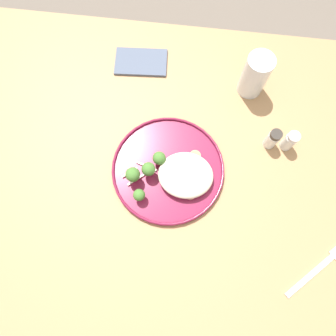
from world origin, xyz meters
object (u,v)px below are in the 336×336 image
at_px(dinner_plate, 168,169).
at_px(broccoli_floret_left_leaning, 139,195).
at_px(seared_scallop_rear_pale, 190,193).
at_px(broccoli_floret_right_tilted, 148,169).
at_px(seared_scallop_half_hidden, 169,180).
at_px(broccoli_floret_small_sprig, 159,158).
at_px(dinner_fork, 318,269).
at_px(folded_napkin, 141,62).
at_px(pepper_shaker, 272,139).
at_px(water_glass, 254,77).
at_px(seared_scallop_tilted_round, 185,181).
at_px(salt_shaker, 290,141).
at_px(seared_scallop_right_edge, 195,156).
at_px(seared_scallop_on_noodles, 199,177).
at_px(broccoli_floret_tall_stalk, 133,173).

distance_m(dinner_plate, broccoli_floret_left_leaning, 0.11).
relative_size(seared_scallop_rear_pale, broccoli_floret_left_leaning, 0.71).
bearing_deg(seared_scallop_rear_pale, broccoli_floret_right_tilted, -20.87).
height_order(seared_scallop_half_hidden, broccoli_floret_right_tilted, broccoli_floret_right_tilted).
bearing_deg(seared_scallop_rear_pale, broccoli_floret_left_leaning, 10.70).
height_order(broccoli_floret_small_sprig, dinner_fork, broccoli_floret_small_sprig).
distance_m(folded_napkin, pepper_shaker, 0.43).
xyz_separation_m(seared_scallop_rear_pale, pepper_shaker, (-0.20, -0.16, 0.01)).
bearing_deg(water_glass, seared_scallop_rear_pale, 67.32).
height_order(dinner_plate, seared_scallop_half_hidden, seared_scallop_half_hidden).
relative_size(seared_scallop_half_hidden, broccoli_floret_right_tilted, 0.55).
height_order(broccoli_floret_left_leaning, folded_napkin, broccoli_floret_left_leaning).
distance_m(seared_scallop_tilted_round, salt_shaker, 0.29).
bearing_deg(dinner_fork, broccoli_floret_left_leaning, -15.07).
bearing_deg(seared_scallop_right_edge, dinner_fork, 142.81).
distance_m(dinner_plate, seared_scallop_on_noodles, 0.08).
xyz_separation_m(seared_scallop_tilted_round, seared_scallop_on_noodles, (-0.04, -0.02, 0.00)).
relative_size(dinner_fork, folded_napkin, 0.99).
bearing_deg(dinner_fork, pepper_shaker, -68.13).
xyz_separation_m(broccoli_floret_left_leaning, broccoli_floret_right_tilted, (-0.01, -0.06, 0.01)).
bearing_deg(broccoli_floret_small_sprig, seared_scallop_on_noodles, 163.60).
relative_size(seared_scallop_right_edge, broccoli_floret_small_sprig, 0.63).
distance_m(seared_scallop_on_noodles, salt_shaker, 0.25).
distance_m(seared_scallop_half_hidden, water_glass, 0.36).
xyz_separation_m(seared_scallop_right_edge, dinner_fork, (-0.32, 0.24, -0.02)).
distance_m(seared_scallop_half_hidden, pepper_shaker, 0.29).
relative_size(seared_scallop_tilted_round, seared_scallop_rear_pale, 1.11).
bearing_deg(pepper_shaker, seared_scallop_right_edge, 18.96).
bearing_deg(seared_scallop_on_noodles, folded_napkin, -58.96).
distance_m(water_glass, folded_napkin, 0.32).
height_order(seared_scallop_right_edge, seared_scallop_on_noodles, same).
distance_m(seared_scallop_half_hidden, broccoli_floret_small_sprig, 0.06).
xyz_separation_m(seared_scallop_on_noodles, salt_shaker, (-0.22, -0.12, 0.01)).
bearing_deg(folded_napkin, seared_scallop_half_hidden, 109.53).
relative_size(dinner_plate, seared_scallop_on_noodles, 8.16).
height_order(seared_scallop_half_hidden, broccoli_floret_left_leaning, broccoli_floret_left_leaning).
height_order(broccoli_floret_left_leaning, dinner_fork, broccoli_floret_left_leaning).
bearing_deg(folded_napkin, dinner_plate, 110.33).
height_order(seared_scallop_right_edge, broccoli_floret_tall_stalk, broccoli_floret_tall_stalk).
distance_m(seared_scallop_half_hidden, seared_scallop_rear_pale, 0.06).
bearing_deg(water_glass, pepper_shaker, 109.95).
xyz_separation_m(folded_napkin, pepper_shaker, (-0.38, 0.21, 0.03)).
bearing_deg(dinner_plate, pepper_shaker, -157.77).
relative_size(broccoli_floret_right_tilted, pepper_shaker, 0.82).
distance_m(broccoli_floret_right_tilted, folded_napkin, 0.34).
bearing_deg(seared_scallop_tilted_round, seared_scallop_half_hidden, 4.59).
distance_m(broccoli_floret_small_sprig, broccoli_floret_tall_stalk, 0.08).
bearing_deg(broccoli_floret_tall_stalk, dinner_fork, 159.88).
relative_size(dinner_plate, folded_napkin, 1.93).
bearing_deg(seared_scallop_right_edge, broccoli_floret_right_tilted, 26.67).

